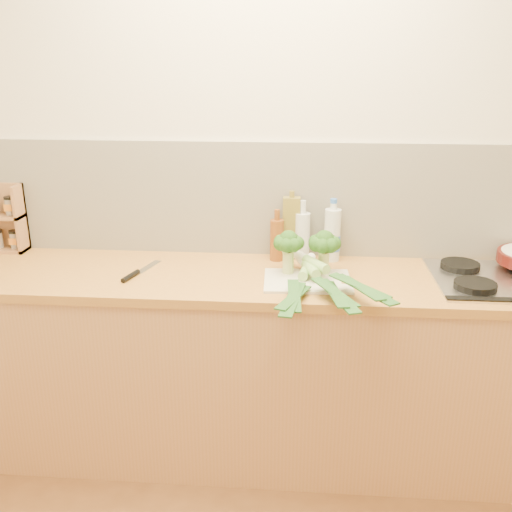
% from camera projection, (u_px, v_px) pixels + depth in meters
% --- Properties ---
extents(room_shell, '(3.50, 3.50, 3.50)m').
position_uv_depth(room_shell, '(268.00, 200.00, 2.69)').
color(room_shell, beige).
rests_on(room_shell, ground).
extents(counter, '(3.20, 0.62, 0.90)m').
position_uv_depth(counter, '(264.00, 365.00, 2.65)').
color(counter, '#AD7848').
rests_on(counter, ground).
extents(gas_hob, '(0.58, 0.50, 0.04)m').
position_uv_depth(gas_hob, '(503.00, 279.00, 2.42)').
color(gas_hob, silver).
rests_on(gas_hob, counter).
extents(chopping_board, '(0.38, 0.28, 0.01)m').
position_uv_depth(chopping_board, '(307.00, 281.00, 2.42)').
color(chopping_board, beige).
rests_on(chopping_board, counter).
extents(broccoli_left, '(0.13, 0.14, 0.19)m').
position_uv_depth(broccoli_left, '(289.00, 244.00, 2.45)').
color(broccoli_left, '#B1C070').
rests_on(broccoli_left, chopping_board).
extents(broccoli_right, '(0.14, 0.14, 0.19)m').
position_uv_depth(broccoli_right, '(324.00, 244.00, 2.45)').
color(broccoli_right, '#B1C070').
rests_on(broccoli_right, chopping_board).
extents(leek_front, '(0.16, 0.68, 0.04)m').
position_uv_depth(leek_front, '(303.00, 277.00, 2.38)').
color(leek_front, white).
rests_on(leek_front, chopping_board).
extents(leek_mid, '(0.25, 0.62, 0.04)m').
position_uv_depth(leek_mid, '(318.00, 276.00, 2.35)').
color(leek_mid, white).
rests_on(leek_mid, chopping_board).
extents(leek_back, '(0.42, 0.60, 0.04)m').
position_uv_depth(leek_back, '(326.00, 269.00, 2.37)').
color(leek_back, white).
rests_on(leek_back, chopping_board).
extents(chefs_knife, '(0.11, 0.30, 0.02)m').
position_uv_depth(chefs_knife, '(135.00, 274.00, 2.49)').
color(chefs_knife, silver).
rests_on(chefs_knife, counter).
extents(oil_tin, '(0.08, 0.05, 0.32)m').
position_uv_depth(oil_tin, '(291.00, 228.00, 2.67)').
color(oil_tin, olive).
rests_on(oil_tin, counter).
extents(glass_bottle, '(0.07, 0.07, 0.28)m').
position_uv_depth(glass_bottle, '(302.00, 235.00, 2.67)').
color(glass_bottle, silver).
rests_on(glass_bottle, counter).
extents(amber_bottle, '(0.06, 0.06, 0.24)m').
position_uv_depth(amber_bottle, '(277.00, 239.00, 2.66)').
color(amber_bottle, brown).
rests_on(amber_bottle, counter).
extents(water_bottle, '(0.08, 0.08, 0.28)m').
position_uv_depth(water_bottle, '(332.00, 236.00, 2.65)').
color(water_bottle, silver).
rests_on(water_bottle, counter).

